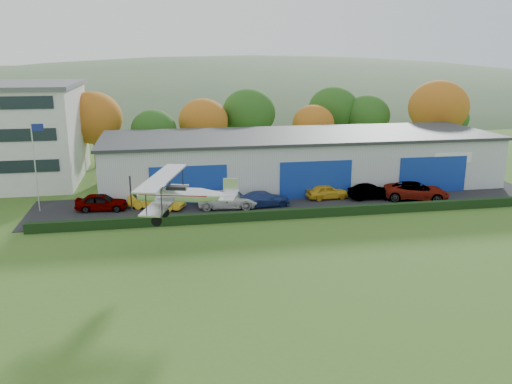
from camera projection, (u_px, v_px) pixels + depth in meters
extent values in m
plane|color=#44611E|center=(343.00, 308.00, 29.00)|extent=(300.00, 300.00, 0.00)
cube|color=black|center=(298.00, 202.00, 49.49)|extent=(48.00, 9.00, 0.05)
cube|color=black|center=(312.00, 213.00, 44.83)|extent=(46.00, 0.60, 0.80)
cube|color=#B2B7BC|center=(299.00, 160.00, 55.86)|extent=(40.00, 12.00, 5.00)
cube|color=#2D3033|center=(300.00, 135.00, 55.19)|extent=(40.60, 12.60, 0.30)
cube|color=#133499|center=(189.00, 185.00, 48.18)|extent=(7.00, 0.12, 3.60)
cube|color=#133499|center=(316.00, 180.00, 50.29)|extent=(7.00, 0.12, 3.60)
cube|color=#133499|center=(433.00, 175.00, 52.41)|extent=(7.00, 0.12, 3.60)
cylinder|color=silver|center=(35.00, 167.00, 45.37)|extent=(0.10, 0.10, 8.00)
cube|color=navy|center=(37.00, 127.00, 44.59)|extent=(1.00, 0.04, 0.60)
cylinder|color=#3D2614|center=(96.00, 155.00, 63.63)|extent=(0.36, 0.36, 3.15)
ellipsoid|color=#9A4A12|center=(93.00, 118.00, 62.50)|extent=(6.84, 6.84, 6.16)
cylinder|color=#3D2614|center=(155.00, 159.00, 63.05)|extent=(0.36, 0.36, 2.45)
ellipsoid|color=#1E4C14|center=(154.00, 130.00, 62.17)|extent=(5.32, 5.32, 4.79)
cylinder|color=#3D2614|center=(204.00, 153.00, 65.97)|extent=(0.36, 0.36, 2.80)
ellipsoid|color=#9A4A12|center=(203.00, 121.00, 64.96)|extent=(6.08, 6.08, 5.47)
cylinder|color=#3D2614|center=(249.00, 147.00, 68.88)|extent=(0.36, 0.36, 3.15)
ellipsoid|color=#1E4C14|center=(249.00, 113.00, 67.74)|extent=(6.84, 6.84, 6.16)
cylinder|color=#3D2614|center=(313.00, 151.00, 68.48)|extent=(0.36, 0.36, 2.45)
ellipsoid|color=#9A4A12|center=(313.00, 124.00, 67.59)|extent=(5.32, 5.32, 4.79)
cylinder|color=#3D2614|center=(365.00, 145.00, 71.74)|extent=(0.36, 0.36, 2.80)
ellipsoid|color=#1E4C14|center=(367.00, 115.00, 70.73)|extent=(6.08, 6.08, 5.47)
cylinder|color=#3D2614|center=(435.00, 145.00, 69.26)|extent=(0.36, 0.36, 3.50)
ellipsoid|color=#9A4A12|center=(438.00, 107.00, 68.00)|extent=(7.60, 7.60, 6.84)
cylinder|color=#3D2614|center=(447.00, 143.00, 73.90)|extent=(0.36, 0.36, 2.45)
ellipsoid|color=#1E4C14|center=(449.00, 118.00, 73.02)|extent=(5.32, 5.32, 4.79)
cylinder|color=#3D2614|center=(42.00, 155.00, 66.34)|extent=(0.36, 0.36, 2.10)
ellipsoid|color=#9A4A12|center=(39.00, 131.00, 65.58)|extent=(4.56, 4.56, 4.10)
cylinder|color=#3D2614|center=(332.00, 142.00, 72.90)|extent=(0.36, 0.36, 3.15)
ellipsoid|color=#1E4C14|center=(334.00, 109.00, 71.76)|extent=(6.84, 6.84, 6.16)
ellipsoid|color=#4C6642|center=(253.00, 146.00, 169.55)|extent=(320.00, 196.00, 56.00)
ellipsoid|color=#4C6642|center=(455.00, 123.00, 180.48)|extent=(240.00, 126.00, 36.00)
imported|color=gray|center=(101.00, 202.00, 46.50)|extent=(4.57, 2.19, 1.51)
imported|color=gold|center=(157.00, 200.00, 47.03)|extent=(5.16, 3.52, 1.61)
imported|color=silver|center=(228.00, 199.00, 47.35)|extent=(5.68, 3.14, 1.51)
imported|color=navy|center=(264.00, 199.00, 47.78)|extent=(4.88, 2.38, 1.37)
imported|color=gold|center=(327.00, 192.00, 50.23)|extent=(4.04, 1.86, 1.34)
imported|color=gray|center=(371.00, 192.00, 50.09)|extent=(4.25, 1.54, 1.39)
imported|color=gray|center=(416.00, 191.00, 49.87)|extent=(6.51, 4.49, 1.65)
cylinder|color=silver|center=(169.00, 194.00, 33.95)|extent=(4.08, 2.01, 0.94)
cone|color=silver|center=(218.00, 196.00, 33.65)|extent=(2.47, 1.55, 0.94)
cone|color=black|center=(135.00, 194.00, 34.17)|extent=(0.77, 1.05, 0.94)
cube|color=maroon|center=(174.00, 194.00, 33.91)|extent=(4.49, 2.15, 0.06)
cube|color=black|center=(177.00, 188.00, 33.79)|extent=(1.38, 0.95, 0.26)
cube|color=silver|center=(166.00, 199.00, 34.05)|extent=(3.36, 7.60, 0.10)
cube|color=silver|center=(162.00, 178.00, 33.71)|extent=(3.58, 8.03, 0.10)
cylinder|color=black|center=(146.00, 200.00, 31.30)|extent=(0.08, 0.08, 1.36)
cylinder|color=black|center=(161.00, 200.00, 31.21)|extent=(0.08, 0.08, 1.36)
cylinder|color=black|center=(169.00, 178.00, 36.54)|extent=(0.08, 0.08, 1.36)
cylinder|color=black|center=(183.00, 179.00, 36.45)|extent=(0.08, 0.08, 1.36)
cylinder|color=black|center=(161.00, 185.00, 33.45)|extent=(0.12, 0.23, 0.78)
cylinder|color=black|center=(164.00, 182.00, 34.16)|extent=(0.12, 0.23, 0.78)
cylinder|color=black|center=(158.00, 209.00, 33.81)|extent=(0.27, 0.72, 1.28)
cylinder|color=black|center=(162.00, 206.00, 34.67)|extent=(0.27, 0.72, 1.28)
cylinder|color=black|center=(161.00, 217.00, 34.40)|extent=(0.62, 1.93, 0.07)
cylinder|color=black|center=(157.00, 221.00, 33.50)|extent=(0.68, 0.33, 0.67)
cylinder|color=black|center=(165.00, 213.00, 35.31)|extent=(0.68, 0.33, 0.67)
cylinder|color=black|center=(229.00, 200.00, 33.65)|extent=(0.39, 0.17, 0.44)
cube|color=silver|center=(229.00, 195.00, 33.57)|extent=(1.66, 2.88, 0.06)
cube|color=silver|center=(231.00, 187.00, 33.43)|extent=(0.92, 0.32, 1.15)
cube|color=black|center=(131.00, 193.00, 34.20)|extent=(0.10, 0.14, 2.30)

